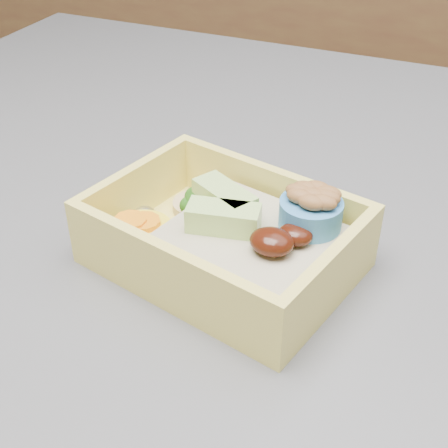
% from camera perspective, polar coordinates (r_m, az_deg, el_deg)
% --- Properties ---
extents(bento_box, '(0.20, 0.16, 0.06)m').
position_cam_1_polar(bento_box, '(0.43, 0.80, -1.35)').
color(bento_box, '#F2DF64').
rests_on(bento_box, island).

